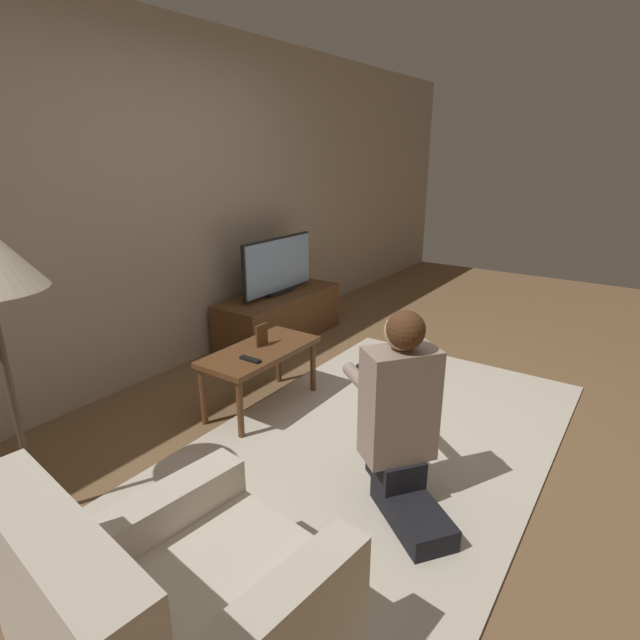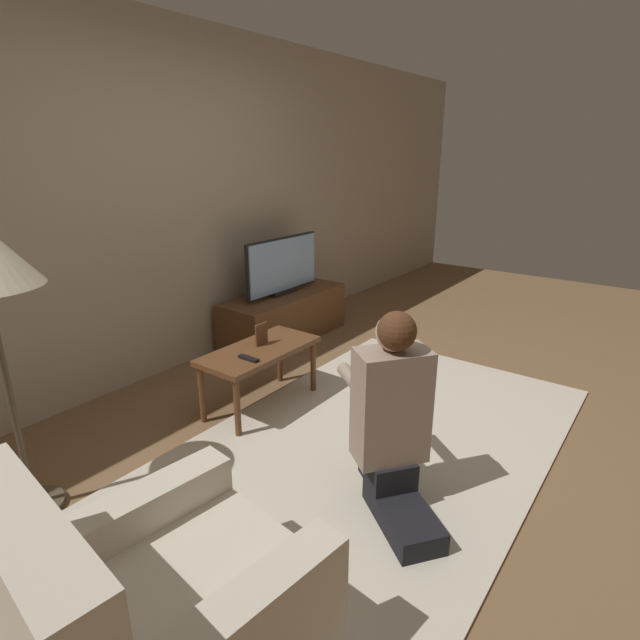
# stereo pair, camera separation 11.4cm
# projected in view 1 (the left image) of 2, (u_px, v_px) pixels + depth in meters

# --- Properties ---
(ground_plane) EXTENTS (10.00, 10.00, 0.00)m
(ground_plane) POSITION_uv_depth(u_px,v_px,m) (380.00, 441.00, 3.04)
(ground_plane) COLOR brown
(wall_back) EXTENTS (10.00, 0.06, 2.60)m
(wall_back) POSITION_uv_depth(u_px,v_px,m) (153.00, 205.00, 3.66)
(wall_back) COLOR tan
(wall_back) RESTS_ON ground_plane
(rug) EXTENTS (2.95, 1.83, 0.02)m
(rug) POSITION_uv_depth(u_px,v_px,m) (380.00, 440.00, 3.04)
(rug) COLOR beige
(rug) RESTS_ON ground_plane
(tv_stand) EXTENTS (1.28, 0.49, 0.44)m
(tv_stand) POSITION_uv_depth(u_px,v_px,m) (280.00, 317.00, 4.63)
(tv_stand) COLOR brown
(tv_stand) RESTS_ON ground_plane
(tv) EXTENTS (0.91, 0.08, 0.52)m
(tv) POSITION_uv_depth(u_px,v_px,m) (278.00, 266.00, 4.47)
(tv) COLOR black
(tv) RESTS_ON tv_stand
(coffee_table) EXTENTS (0.84, 0.40, 0.43)m
(coffee_table) POSITION_uv_depth(u_px,v_px,m) (260.00, 356.00, 3.33)
(coffee_table) COLOR brown
(coffee_table) RESTS_ON ground_plane
(armchair) EXTENTS (0.94, 0.85, 0.86)m
(armchair) POSITION_uv_depth(u_px,v_px,m) (181.00, 627.00, 1.55)
(armchair) COLOR beige
(armchair) RESTS_ON ground_plane
(person_kneeling) EXTENTS (0.70, 0.80, 1.00)m
(person_kneeling) POSITION_uv_depth(u_px,v_px,m) (401.00, 416.00, 2.35)
(person_kneeling) COLOR black
(person_kneeling) RESTS_ON rug
(picture_frame) EXTENTS (0.11, 0.01, 0.15)m
(picture_frame) POSITION_uv_depth(u_px,v_px,m) (262.00, 335.00, 3.35)
(picture_frame) COLOR brown
(picture_frame) RESTS_ON coffee_table
(remote) EXTENTS (0.04, 0.15, 0.02)m
(remote) POSITION_uv_depth(u_px,v_px,m) (250.00, 359.00, 3.12)
(remote) COLOR black
(remote) RESTS_ON coffee_table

